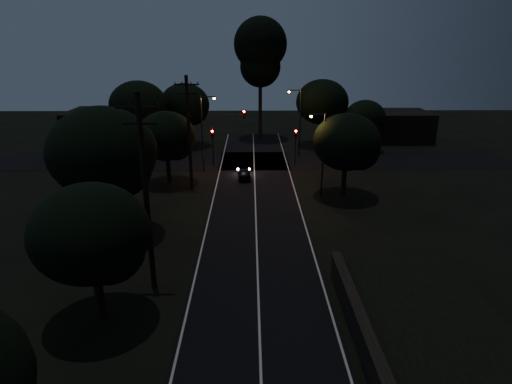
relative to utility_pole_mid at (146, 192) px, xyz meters
name	(u,v)px	position (x,y,z in m)	size (l,w,h in m)	color
road_surface	(255,192)	(6.00, 16.12, -5.73)	(60.00, 70.00, 0.03)	black
utility_pole_mid	(146,192)	(0.00, 0.00, 0.00)	(2.20, 0.30, 11.00)	black
utility_pole_far	(189,132)	(0.00, 17.00, -0.25)	(2.20, 0.30, 10.50)	black
tree_left_b	(94,236)	(-1.80, -3.11, -1.11)	(5.62, 5.62, 7.14)	black
tree_left_c	(106,155)	(-4.24, 6.85, 0.26)	(7.34, 7.34, 9.27)	black
tree_left_d	(168,137)	(-2.30, 18.89, -1.16)	(5.57, 5.57, 7.06)	black
tree_far_nw	(186,106)	(-2.77, 34.87, -0.44)	(6.46, 6.46, 8.18)	black
tree_far_w	(140,107)	(-7.75, 30.86, 0.02)	(6.94, 6.94, 8.85)	black
tree_far_ne	(324,103)	(15.24, 34.86, -0.14)	(6.84, 6.84, 8.65)	black
tree_far_e	(367,118)	(20.18, 31.90, -1.61)	(5.03, 5.03, 6.38)	black
tree_right_a	(349,144)	(14.21, 14.88, -0.89)	(5.88, 5.88, 7.48)	black
tall_pine	(260,52)	(7.00, 40.00, 6.16)	(7.26, 7.26, 16.50)	black
building_left	(108,126)	(-14.00, 37.00, -3.54)	(10.00, 8.00, 4.40)	black
building_right	(395,126)	(26.00, 38.00, -3.74)	(9.00, 7.00, 4.00)	black
signal_left	(213,141)	(1.40, 24.99, -2.90)	(0.28, 0.35, 4.10)	black
signal_right	(296,141)	(10.60, 24.99, -2.90)	(0.28, 0.35, 4.10)	black
signal_mast	(228,127)	(3.09, 24.99, -1.40)	(3.70, 0.35, 6.25)	black
streetlight_a	(204,128)	(0.69, 23.00, -1.10)	(1.66, 0.26, 8.00)	black
streetlight_b	(299,118)	(11.31, 29.00, -1.10)	(1.66, 0.26, 8.00)	black
streetlight_c	(321,149)	(11.83, 15.00, -1.39)	(1.46, 0.26, 7.50)	black
car	(244,173)	(4.94, 20.19, -5.19)	(1.29, 3.20, 1.09)	black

